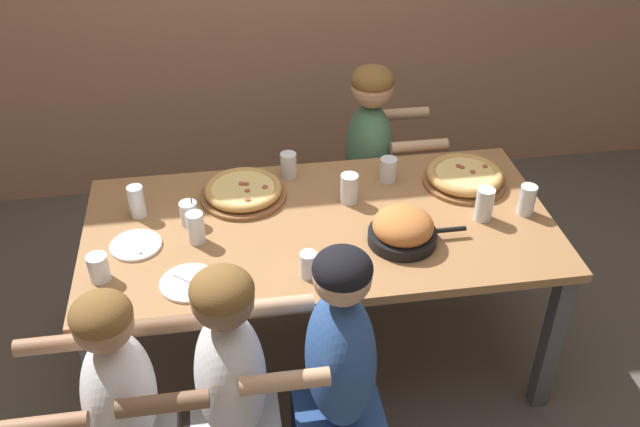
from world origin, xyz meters
TOP-DOWN VIEW (x-y plane):
  - ground_plane at (0.00, 0.00)m, footprint 18.00×18.00m
  - dining_table at (0.00, 0.00)m, footprint 1.94×0.96m
  - pizza_board_main at (-0.30, 0.24)m, footprint 0.38×0.38m
  - pizza_board_second at (0.69, 0.21)m, footprint 0.37×0.37m
  - skillet_bowl at (0.31, -0.17)m, footprint 0.40×0.28m
  - empty_plate_a at (-0.75, -0.04)m, footprint 0.20×0.20m
  - empty_plate_b at (-0.54, -0.31)m, footprint 0.22×0.22m
  - cocktail_glass_blue at (-0.53, 0.08)m, footprint 0.07×0.07m
  - drinking_glass_a at (-0.86, -0.22)m, footprint 0.08×0.08m
  - drinking_glass_b at (-0.09, 0.38)m, footprint 0.07×0.07m
  - drinking_glass_c at (0.15, 0.14)m, footprint 0.08×0.08m
  - drinking_glass_d at (-0.09, -0.32)m, footprint 0.07×0.07m
  - drinking_glass_e at (-0.74, 0.17)m, footprint 0.07×0.07m
  - drinking_glass_f at (-0.50, -0.05)m, footprint 0.07×0.07m
  - drinking_glass_g at (0.35, 0.28)m, footprint 0.08×0.08m
  - drinking_glass_h at (0.68, -0.07)m, footprint 0.07×0.07m
  - drinking_glass_i at (0.87, -0.06)m, footprint 0.07×0.07m
  - diner_far_midright at (0.36, 0.70)m, footprint 0.51×0.40m
  - diner_near_center at (-0.04, -0.70)m, footprint 0.51×0.40m
  - diner_near_left at (-0.78, -0.70)m, footprint 0.51×0.40m
  - diner_near_midleft at (-0.41, -0.70)m, footprint 0.51×0.40m

SIDE VIEW (x-z plane):
  - ground_plane at x=0.00m, z-range 0.00..0.00m
  - diner_near_left at x=-0.78m, z-range -0.05..1.04m
  - diner_near_midleft at x=-0.41m, z-range -0.04..1.10m
  - diner_far_midright at x=0.36m, z-range -0.04..1.10m
  - diner_near_center at x=-0.04m, z-range -0.05..1.12m
  - dining_table at x=0.00m, z-range 0.30..1.07m
  - empty_plate_b at x=-0.54m, z-range 0.77..0.79m
  - empty_plate_a at x=-0.75m, z-range 0.77..0.79m
  - pizza_board_main at x=-0.30m, z-range 0.77..0.83m
  - pizza_board_second at x=0.69m, z-range 0.77..0.84m
  - drinking_glass_d at x=-0.09m, z-range 0.76..0.87m
  - cocktail_glass_blue at x=-0.53m, z-range 0.75..0.88m
  - drinking_glass_g at x=0.35m, z-range 0.77..0.88m
  - drinking_glass_a at x=-0.86m, z-range 0.77..0.88m
  - drinking_glass_c at x=0.15m, z-range 0.76..0.89m
  - drinking_glass_f at x=-0.50m, z-range 0.76..0.90m
  - drinking_glass_b at x=-0.09m, z-range 0.77..0.89m
  - drinking_glass_e at x=-0.74m, z-range 0.76..0.90m
  - skillet_bowl at x=0.31m, z-range 0.76..0.91m
  - drinking_glass_h at x=0.68m, z-range 0.76..0.91m
  - drinking_glass_i at x=0.87m, z-range 0.77..0.90m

